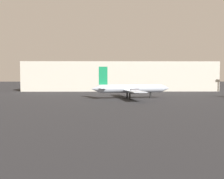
{
  "coord_description": "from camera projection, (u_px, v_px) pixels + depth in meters",
  "views": [
    {
      "loc": [
        4.59,
        -10.42,
        7.16
      ],
      "look_at": [
        5.2,
        31.23,
        4.84
      ],
      "focal_mm": 39.31,
      "sensor_mm": 36.0,
      "label": 1
    }
  ],
  "objects": [
    {
      "name": "airplane_distant",
      "position": [
        130.0,
        89.0,
        77.79
      ],
      "size": [
        25.76,
        26.6,
        10.01
      ],
      "rotation": [
        0.0,
        0.0,
        0.17
      ],
      "color": "#B2BCCC",
      "rests_on": "ground_plane"
    },
    {
      "name": "terminal_building",
      "position": [
        119.0,
        76.0,
        123.95
      ],
      "size": [
        91.1,
        24.65,
        13.8
      ],
      "primitive_type": "cube",
      "color": "beige",
      "rests_on": "ground_plane"
    }
  ]
}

